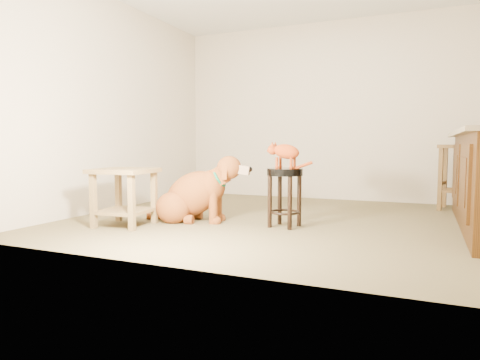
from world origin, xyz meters
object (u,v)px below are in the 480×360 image
at_px(padded_stool, 285,185).
at_px(tabby_kitten, 284,152).
at_px(side_table, 124,188).
at_px(golden_retriever, 195,195).
at_px(wood_stool, 458,176).

xyz_separation_m(padded_stool, tabby_kitten, (-0.01, 0.00, 0.32)).
distance_m(padded_stool, tabby_kitten, 0.32).
distance_m(side_table, tabby_kitten, 1.62).
bearing_deg(golden_retriever, side_table, -148.28).
relative_size(wood_stool, tabby_kitten, 1.73).
height_order(padded_stool, golden_retriever, golden_retriever).
bearing_deg(golden_retriever, wood_stool, 25.76).
xyz_separation_m(wood_stool, golden_retriever, (-2.59, -1.99, -0.15)).
height_order(padded_stool, tabby_kitten, tabby_kitten).
height_order(golden_retriever, tabby_kitten, tabby_kitten).
relative_size(golden_retriever, tabby_kitten, 2.47).
height_order(wood_stool, side_table, wood_stool).
bearing_deg(tabby_kitten, wood_stool, 57.79).
height_order(wood_stool, tabby_kitten, tabby_kitten).
height_order(side_table, tabby_kitten, tabby_kitten).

